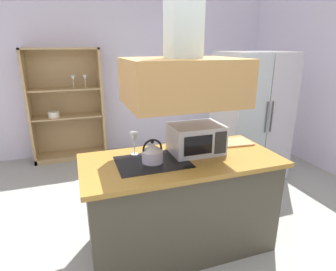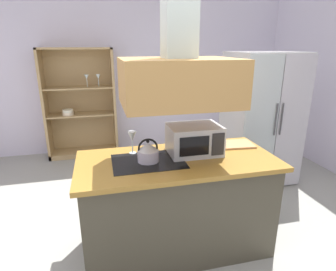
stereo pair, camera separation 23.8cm
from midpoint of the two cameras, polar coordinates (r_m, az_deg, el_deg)
The scene contains 10 objects.
ground_plane at distance 2.79m, azimuth 0.23°, elevation -23.12°, with size 7.80×7.80×0.00m, color gray.
wall_back at distance 5.09m, azimuth -8.10°, elevation 12.32°, with size 6.00×0.12×2.70m, color silver.
kitchen_island at distance 2.63m, azimuth 4.53°, elevation -13.78°, with size 1.71×0.81×0.90m.
range_hood at distance 2.24m, azimuth 5.33°, elevation 14.14°, with size 0.90×0.70×1.32m.
refrigerator at distance 4.07m, azimuth 20.00°, elevation 3.24°, with size 0.90×0.77×1.75m.
dish_cabinet at distance 4.94m, azimuth -15.99°, elevation 5.08°, with size 1.15×0.40×1.80m.
kettle at distance 2.33m, azimuth -1.17°, elevation -3.43°, with size 0.18×0.18×0.20m.
cutting_board at distance 2.84m, azimuth 15.87°, elevation -1.79°, with size 0.34×0.24×0.02m, color #B78051.
microwave at distance 2.52m, azimuth 8.06°, elevation -0.83°, with size 0.46×0.35×0.26m.
wine_glass_on_counter at distance 2.49m, azimuth -4.62°, elevation -0.42°, with size 0.08×0.08×0.21m.
Camera 2 is at (-0.39, -2.08, 1.83)m, focal length 29.92 mm.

